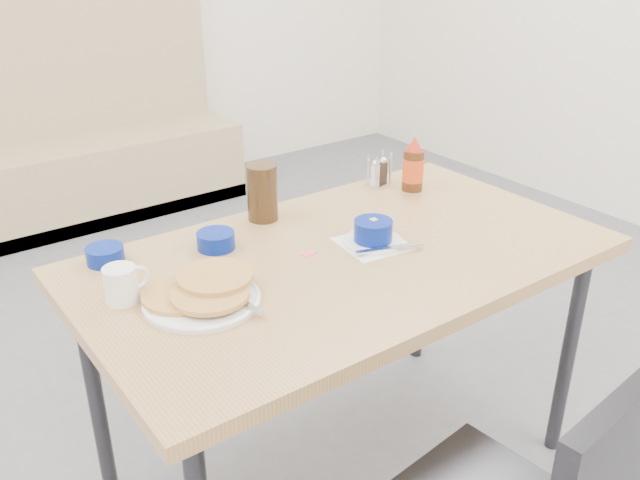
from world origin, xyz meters
TOP-DOWN VIEW (x-y plane):
  - booth_bench at (0.00, 2.78)m, footprint 1.90×0.56m
  - dining_table at (0.00, 0.25)m, footprint 1.40×0.80m
  - pancake_plate at (-0.43, 0.25)m, footprint 0.27×0.28m
  - coffee_mug at (-0.57, 0.36)m, footprint 0.11×0.08m
  - grits_setting at (0.09, 0.25)m, footprint 0.19×0.20m
  - creamer_bowl at (-0.53, 0.57)m, footprint 0.10×0.10m
  - butter_bowl at (-0.26, 0.48)m, footprint 0.10×0.10m
  - amber_tumbler at (-0.06, 0.57)m, footprint 0.11×0.11m
  - condiment_caddy at (0.41, 0.59)m, footprint 0.10×0.07m
  - syrup_bottle at (0.46, 0.49)m, footprint 0.07×0.07m
  - sugar_wrapper at (-0.08, 0.30)m, footprint 0.04×0.03m

SIDE VIEW (x-z plane):
  - booth_bench at x=0.00m, z-range -0.26..0.96m
  - dining_table at x=0.00m, z-range 0.32..1.08m
  - sugar_wrapper at x=-0.08m, z-range 0.76..0.76m
  - pancake_plate at x=-0.43m, z-range 0.76..0.80m
  - creamer_bowl at x=-0.53m, z-range 0.76..0.80m
  - butter_bowl at x=-0.26m, z-range 0.76..0.81m
  - grits_setting at x=0.09m, z-range 0.75..0.83m
  - condiment_caddy at x=0.41m, z-range 0.74..0.85m
  - coffee_mug at x=-0.57m, z-range 0.76..0.85m
  - syrup_bottle at x=0.46m, z-range 0.75..0.93m
  - amber_tumbler at x=-0.06m, z-range 0.76..0.93m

